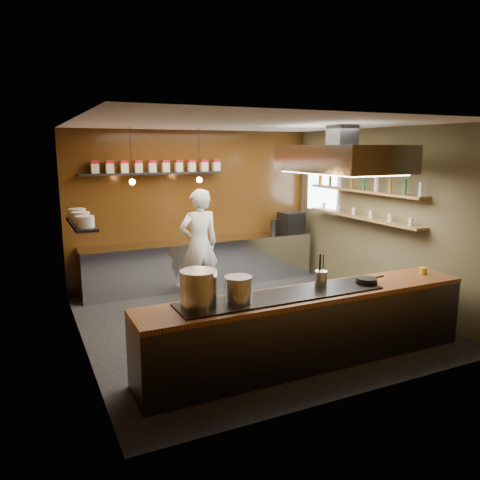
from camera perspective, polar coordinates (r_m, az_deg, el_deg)
floor at (r=7.44m, az=1.43°, el=-9.79°), size 5.00×5.00×0.00m
back_wall at (r=9.32m, az=-5.48°, el=3.95°), size 5.00×0.00×5.00m
left_wall at (r=6.34m, az=-19.11°, el=-0.00°), size 0.00×5.00×5.00m
right_wall at (r=8.46m, az=16.78°, el=2.80°), size 0.00×5.00×5.00m
ceiling at (r=6.96m, az=1.55°, el=13.95°), size 5.00×5.00×0.00m
window_pane at (r=9.71m, az=9.95°, el=6.49°), size 0.00×1.00×1.00m
prep_counter at (r=9.21m, az=-4.66°, el=-2.77°), size 4.60×0.65×0.90m
pass_counter at (r=5.99m, az=8.45°, el=-10.47°), size 4.40×0.72×0.94m
tin_shelf at (r=8.86m, az=-10.78°, el=7.98°), size 2.60×0.26×0.04m
plate_shelf at (r=7.33m, az=-18.79°, el=1.85°), size 0.30×1.40×0.04m
bottle_shelf_upper at (r=8.54m, az=14.79°, el=5.81°), size 0.26×2.80×0.04m
bottle_shelf_lower at (r=8.59m, az=14.64°, el=2.69°), size 0.26×2.80×0.04m
extractor_hood at (r=7.31m, az=12.25°, el=9.69°), size 1.20×2.00×0.72m
pendant_left at (r=8.11m, az=-13.01°, el=7.28°), size 0.10×0.10×0.95m
pendant_right at (r=8.45m, az=-4.98°, el=7.66°), size 0.10×0.10×0.95m
storage_tins at (r=8.90m, az=-9.87°, el=8.87°), size 2.43×0.13×0.22m
plate_stacks at (r=7.32m, az=-18.84°, el=2.62°), size 0.26×1.16×0.16m
bottles at (r=8.53m, az=14.84°, el=6.75°), size 0.06×2.66×0.24m
wine_glasses at (r=8.58m, az=14.66°, el=3.25°), size 0.07×2.37×0.13m
stockpot_large at (r=5.21m, az=-5.06°, el=-5.85°), size 0.54×0.54×0.40m
stockpot_small at (r=5.31m, az=-0.22°, el=-6.03°), size 0.34×0.34×0.30m
utensil_crock at (r=6.00m, az=9.83°, el=-4.68°), size 0.16×0.16×0.20m
frying_pan at (r=6.28m, az=15.19°, el=-4.81°), size 0.45×0.28×0.07m
butter_jar at (r=7.04m, az=21.43°, el=-3.53°), size 0.11×0.11×0.10m
espresso_machine at (r=9.88m, az=6.25°, el=2.12°), size 0.47×0.45×0.44m
chef at (r=8.31m, az=-5.00°, el=-0.53°), size 0.73×0.50×1.97m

